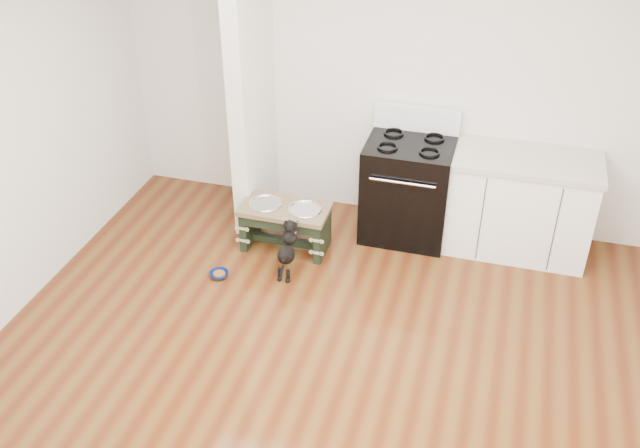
{
  "coord_description": "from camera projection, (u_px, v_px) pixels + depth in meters",
  "views": [
    {
      "loc": [
        1.01,
        -3.36,
        3.69
      ],
      "look_at": [
        -0.32,
        1.31,
        0.52
      ],
      "focal_mm": 40.0,
      "sensor_mm": 36.0,
      "label": 1
    }
  ],
  "objects": [
    {
      "name": "ground",
      "position": [
        313.0,
        392.0,
        4.96
      ],
      "size": [
        5.0,
        5.0,
        0.0
      ],
      "primitive_type": "plane",
      "color": "#4E210E",
      "rests_on": "ground"
    },
    {
      "name": "room_shell",
      "position": [
        312.0,
        191.0,
        4.07
      ],
      "size": [
        5.0,
        5.0,
        5.0
      ],
      "color": "silver",
      "rests_on": "ground"
    },
    {
      "name": "cabinet_run",
      "position": [
        520.0,
        205.0,
        6.18
      ],
      "size": [
        1.24,
        0.64,
        0.91
      ],
      "color": "white",
      "rests_on": "ground"
    },
    {
      "name": "floor_bowl",
      "position": [
        219.0,
        274.0,
        6.04
      ],
      "size": [
        0.2,
        0.2,
        0.05
      ],
      "rotation": [
        0.0,
        0.0,
        -0.29
      ],
      "color": "navy",
      "rests_on": "ground"
    },
    {
      "name": "partition_wall",
      "position": [
        251.0,
        81.0,
        6.18
      ],
      "size": [
        0.15,
        0.8,
        2.7
      ],
      "primitive_type": "cube",
      "color": "silver",
      "rests_on": "ground"
    },
    {
      "name": "dog_feeder",
      "position": [
        285.0,
        219.0,
        6.26
      ],
      "size": [
        0.77,
        0.41,
        0.44
      ],
      "color": "black",
      "rests_on": "ground"
    },
    {
      "name": "puppy",
      "position": [
        288.0,
        248.0,
        5.97
      ],
      "size": [
        0.14,
        0.4,
        0.47
      ],
      "color": "black",
      "rests_on": "ground"
    },
    {
      "name": "oven_range",
      "position": [
        408.0,
        187.0,
        6.37
      ],
      "size": [
        0.76,
        0.69,
        1.14
      ],
      "color": "black",
      "rests_on": "ground"
    }
  ]
}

